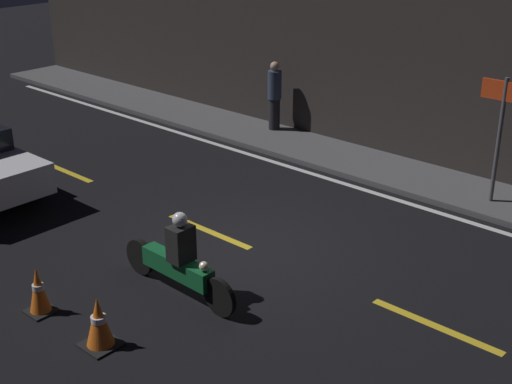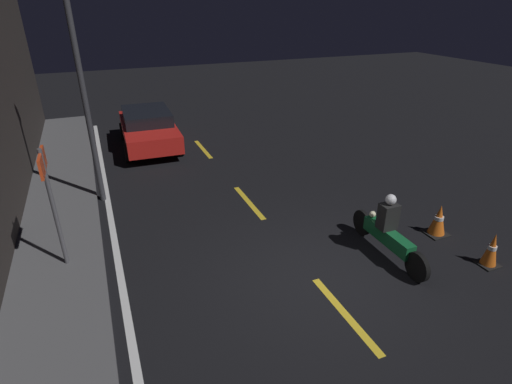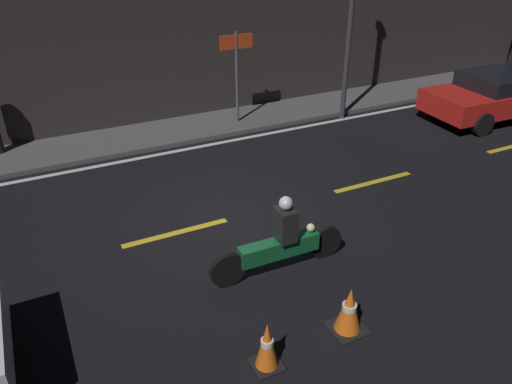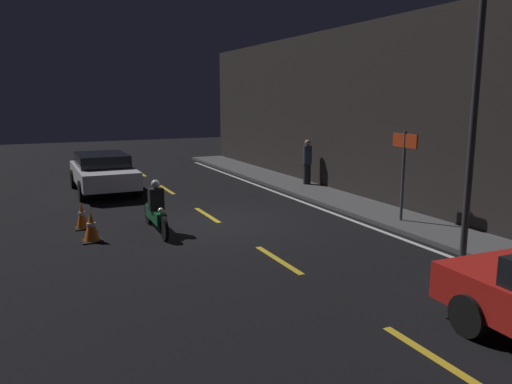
% 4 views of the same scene
% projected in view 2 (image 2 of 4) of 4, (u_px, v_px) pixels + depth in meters
% --- Properties ---
extents(ground_plane, '(56.00, 56.00, 0.00)m').
position_uv_depth(ground_plane, '(315.00, 280.00, 7.66)').
color(ground_plane, black).
extents(raised_curb, '(28.00, 1.72, 0.12)m').
position_uv_depth(raised_curb, '(54.00, 349.00, 6.07)').
color(raised_curb, '#4C4C4F').
rests_on(raised_curb, ground).
extents(lane_dash_c, '(2.00, 0.14, 0.01)m').
position_uv_depth(lane_dash_c, '(345.00, 314.00, 6.83)').
color(lane_dash_c, gold).
rests_on(lane_dash_c, ground).
extents(lane_dash_d, '(2.00, 0.14, 0.01)m').
position_uv_depth(lane_dash_d, '(249.00, 202.00, 10.57)').
color(lane_dash_d, gold).
rests_on(lane_dash_d, ground).
extents(lane_dash_e, '(2.00, 0.14, 0.01)m').
position_uv_depth(lane_dash_e, '(203.00, 149.00, 14.32)').
color(lane_dash_e, gold).
rests_on(lane_dash_e, ground).
extents(lane_solid_kerb, '(25.20, 0.14, 0.01)m').
position_uv_depth(lane_solid_kerb, '(130.00, 331.00, 6.48)').
color(lane_solid_kerb, silver).
rests_on(lane_solid_kerb, ground).
extents(taxi_red, '(4.18, 2.01, 1.30)m').
position_uv_depth(taxi_red, '(148.00, 127.00, 14.30)').
color(taxi_red, red).
rests_on(taxi_red, ground).
extents(motorcycle, '(2.37, 0.37, 1.36)m').
position_uv_depth(motorcycle, '(389.00, 232.00, 8.19)').
color(motorcycle, black).
rests_on(motorcycle, ground).
extents(traffic_cone_near, '(0.39, 0.39, 0.72)m').
position_uv_depth(traffic_cone_near, '(492.00, 250.00, 7.94)').
color(traffic_cone_near, black).
rests_on(traffic_cone_near, ground).
extents(traffic_cone_mid, '(0.48, 0.48, 0.73)m').
position_uv_depth(traffic_cone_mid, '(439.00, 220.00, 9.01)').
color(traffic_cone_mid, black).
rests_on(traffic_cone_mid, ground).
extents(shop_sign, '(0.90, 0.08, 2.40)m').
position_uv_depth(shop_sign, '(48.00, 186.00, 7.23)').
color(shop_sign, '#4C4C51').
rests_on(shop_sign, raised_curb).
extents(street_lamp, '(0.28, 0.28, 5.76)m').
position_uv_depth(street_lamp, '(80.00, 76.00, 9.30)').
color(street_lamp, '#333338').
rests_on(street_lamp, ground).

